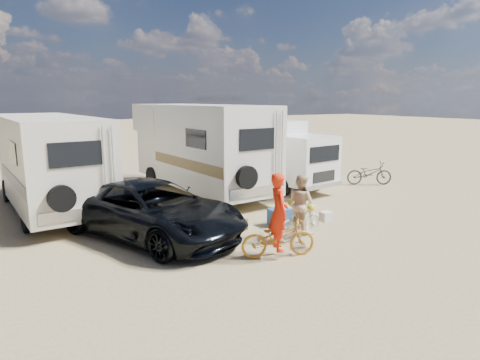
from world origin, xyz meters
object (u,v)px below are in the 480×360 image
box_truck (269,153)px  crate (239,223)px  dark_suv (153,210)px  rider_woman (301,210)px  rv_main (200,150)px  rv_left (49,164)px  bike_parked (369,173)px  bike_man (278,238)px  cooler (280,217)px  rider_man (279,219)px  bike_woman (300,221)px

box_truck → crate: bearing=-139.6°
dark_suv → rider_woman: size_ratio=3.46×
rv_main → rider_woman: rv_main is taller
rv_left → crate: size_ratio=17.19×
dark_suv → bike_parked: bearing=-12.2°
bike_man → cooler: size_ratio=2.90×
box_truck → bike_man: bearing=-130.2°
rv_left → rider_man: bearing=-65.7°
rider_man → rider_woman: size_ratio=1.17×
bike_parked → rv_main: bearing=102.9°
crate → rv_main: bearing=78.0°
box_truck → dark_suv: bearing=-155.4°
dark_suv → rider_man: bearing=-77.4°
rider_man → bike_man: bearing=0.0°
bike_woman → rider_man: rider_man is taller
rv_left → box_truck: (8.54, -0.32, -0.17)m
bike_parked → rv_left: bearing=109.8°
bike_parked → cooler: bearing=143.5°
box_truck → cooler: 5.84m
bike_man → crate: (0.27, 2.34, -0.30)m
box_truck → rider_woman: size_ratio=3.93×
rv_left → cooler: size_ratio=11.88×
rider_man → bike_parked: 9.67m
bike_woman → dark_suv: bearing=49.3°
bike_man → rv_main: bearing=7.8°
box_truck → cooler: (-2.92, -4.93, -1.15)m
rv_main → rv_left: bearing=174.1°
box_truck → bike_man: (-4.42, -6.98, -0.93)m
crate → rv_left: bearing=131.5°
rv_main → bike_parked: (7.01, -2.22, -1.22)m
bike_man → bike_woman: 1.48m
dark_suv → cooler: (3.59, -0.81, -0.51)m
box_truck → crate: 6.35m
rv_main → box_truck: 3.15m
bike_man → rider_woman: size_ratio=1.14×
dark_suv → rider_woman: rider_woman is taller
bike_woman → bike_parked: bike_parked is taller
rv_main → bike_man: size_ratio=4.18×
bike_woman → rv_main: bearing=-9.0°
rv_left → dark_suv: rv_left is taller
bike_man → rider_woman: bearing=-40.6°
rider_woman → rider_man: bearing=112.7°
rv_left → bike_woman: 8.53m
bike_woman → bike_parked: 8.19m
rv_main → rv_left: size_ratio=1.02×
rv_main → dark_suv: rv_main is taller
bike_woman → cooler: bearing=-19.4°
rv_main → bike_woman: (-0.03, -6.39, -1.25)m
bike_parked → box_truck: bearing=92.7°
bike_man → rider_man: 0.45m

